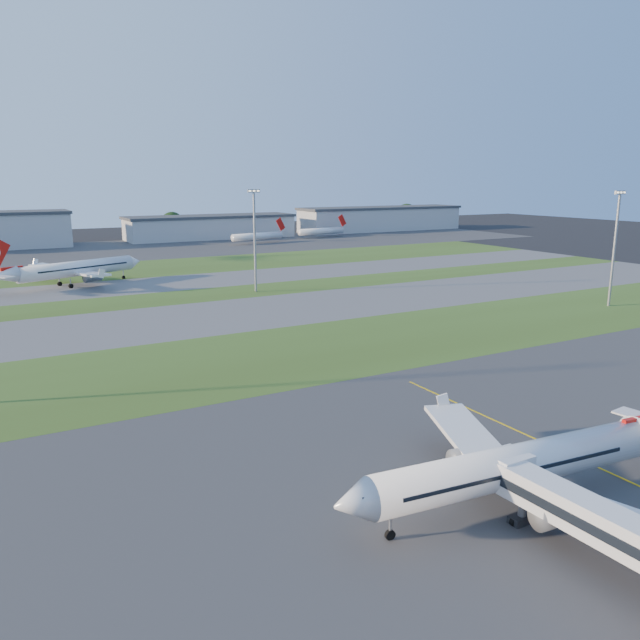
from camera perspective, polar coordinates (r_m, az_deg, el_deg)
ground at (r=66.75m, az=20.77°, el=-13.17°), size 700.00×700.00×0.00m
apron_near at (r=66.74m, az=20.77°, el=-13.16°), size 300.00×70.00×0.01m
grass_strip_a at (r=105.21m, az=-1.24°, el=-2.82°), size 300.00×34.00×0.01m
taxiway_a at (r=134.43m, az=-7.84°, el=0.51°), size 300.00×32.00×0.01m
grass_strip_b at (r=157.57m, az=-11.18°, el=2.19°), size 300.00×18.00×0.01m
taxiway_b at (r=178.34m, az=-13.39°, el=3.30°), size 300.00×26.00×0.01m
grass_strip_c at (r=209.97m, az=-15.89°, el=4.54°), size 300.00×40.00×0.01m
apron_far at (r=268.33m, az=-18.92°, el=6.03°), size 400.00×80.00×0.01m
yellow_line at (r=70.38m, az=23.47°, el=-12.03°), size 0.25×60.00×0.02m
airliner_parked at (r=58.25m, az=17.64°, el=-12.60°), size 35.49×30.00×11.08m
airliner_taxiing at (r=181.50m, az=-21.43°, el=4.35°), size 38.56×32.73×12.71m
mini_jet_near at (r=283.30m, az=-5.71°, el=7.64°), size 28.41×8.02×9.48m
mini_jet_far at (r=310.08m, az=0.15°, el=8.14°), size 28.60×6.16×9.48m
light_mast_centre at (r=158.96m, az=-6.00°, el=7.84°), size 3.20×0.70×25.80m
light_mast_east at (r=154.68m, az=25.37°, el=6.56°), size 3.20×0.70×25.80m
hangar_east at (r=310.81m, az=-9.95°, el=8.40°), size 81.60×23.00×11.20m
hangar_far_east at (r=356.42m, az=5.58°, el=9.22°), size 96.90×23.00×13.20m
tree_mid_west at (r=305.65m, az=-24.14°, el=7.45°), size 9.90×9.90×10.80m
tree_mid_east at (r=319.52m, az=-13.36°, el=8.57°), size 11.55×11.55×12.60m
tree_east at (r=345.88m, az=-1.10°, el=9.09°), size 10.45×10.45×11.40m
tree_far_east at (r=386.86m, az=7.93°, el=9.56°), size 12.65×12.65×13.80m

